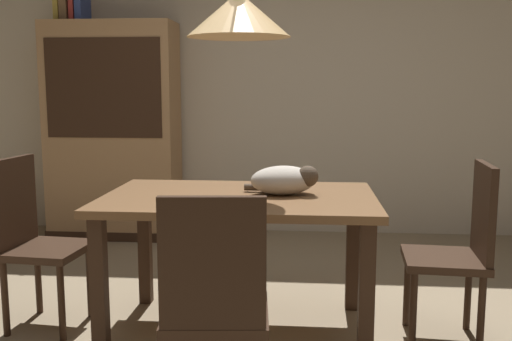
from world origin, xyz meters
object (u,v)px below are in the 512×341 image
at_px(dining_table, 239,214).
at_px(hutch_bookcase, 114,135).
at_px(book_red_tall, 75,5).
at_px(book_brown_thick, 68,9).
at_px(book_blue_wide, 83,7).
at_px(chair_near_front, 215,301).
at_px(chair_right_side, 461,245).
at_px(chair_left_side, 33,235).
at_px(pendant_lamp, 239,14).
at_px(book_yellow_short, 60,11).
at_px(cat_sleeping, 285,180).

xyz_separation_m(dining_table, hutch_bookcase, (-1.32, 1.94, 0.24)).
bearing_deg(book_red_tall, book_brown_thick, 180.00).
distance_m(book_brown_thick, book_blue_wide, 0.13).
height_order(chair_near_front, book_brown_thick, book_brown_thick).
height_order(chair_right_side, chair_left_side, same).
xyz_separation_m(chair_left_side, pendant_lamp, (1.13, -0.01, 1.15)).
bearing_deg(book_blue_wide, chair_near_front, -61.17).
xyz_separation_m(dining_table, chair_right_side, (1.13, -0.01, -0.14)).
height_order(dining_table, book_yellow_short, book_yellow_short).
bearing_deg(book_brown_thick, book_yellow_short, 180.00).
bearing_deg(hutch_bookcase, chair_right_side, -38.55).
bearing_deg(book_brown_thick, chair_left_side, -74.18).
bearing_deg(chair_left_side, book_red_tall, 103.97).
bearing_deg(hutch_bookcase, cat_sleeping, -50.86).
bearing_deg(chair_left_side, cat_sleeping, 1.13).
relative_size(pendant_lamp, book_brown_thick, 5.42).
distance_m(hutch_bookcase, book_yellow_short, 1.13).
xyz_separation_m(pendant_lamp, book_yellow_short, (-1.75, 1.94, 0.28)).
distance_m(cat_sleeping, book_brown_thick, 2.93).
distance_m(chair_left_side, book_blue_wide, 2.46).
relative_size(pendant_lamp, book_blue_wide, 5.42).
bearing_deg(book_yellow_short, chair_near_front, -58.16).
xyz_separation_m(cat_sleeping, book_brown_thick, (-1.91, 1.91, 1.13)).
bearing_deg(chair_near_front, chair_right_side, 37.87).
bearing_deg(pendant_lamp, cat_sleeping, 8.22).
height_order(chair_left_side, book_red_tall, book_red_tall).
height_order(dining_table, hutch_bookcase, hutch_bookcase).
relative_size(book_red_tall, book_blue_wide, 1.17).
xyz_separation_m(cat_sleeping, book_yellow_short, (-1.98, 1.91, 1.11)).
relative_size(chair_near_front, book_yellow_short, 4.65).
height_order(chair_near_front, book_red_tall, book_red_tall).
height_order(cat_sleeping, book_yellow_short, book_yellow_short).
bearing_deg(cat_sleeping, book_brown_thick, 135.04).
bearing_deg(pendant_lamp, book_yellow_short, 131.92).
distance_m(book_brown_thick, book_red_tall, 0.07).
bearing_deg(chair_right_side, pendant_lamp, 179.69).
bearing_deg(dining_table, chair_left_side, 179.64).
relative_size(hutch_bookcase, book_blue_wide, 7.71).
height_order(cat_sleeping, book_brown_thick, book_brown_thick).
xyz_separation_m(book_brown_thick, book_red_tall, (0.07, 0.00, 0.03)).
relative_size(pendant_lamp, book_red_tall, 4.64).
bearing_deg(pendant_lamp, book_brown_thick, 130.78).
relative_size(book_yellow_short, book_brown_thick, 0.83).
relative_size(pendant_lamp, book_yellow_short, 6.50).
relative_size(hutch_bookcase, book_brown_thick, 7.71).
distance_m(cat_sleeping, pendant_lamp, 0.87).
distance_m(book_yellow_short, book_brown_thick, 0.07).
height_order(chair_right_side, book_brown_thick, book_brown_thick).
bearing_deg(cat_sleeping, book_yellow_short, 136.05).
distance_m(pendant_lamp, book_red_tall, 2.55).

